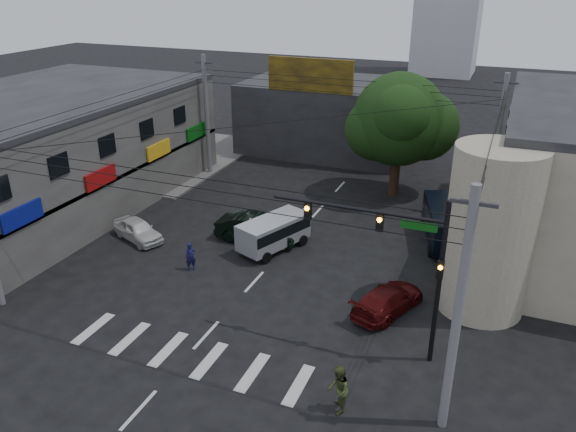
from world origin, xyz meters
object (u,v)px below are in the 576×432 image
Objects in this scene: white_compact at (138,230)px; traffic_officer at (191,257)px; navy_van at (446,225)px; pedestrian_olive at (338,390)px; street_tree at (399,120)px; utility_pole_near_right at (457,317)px; silver_minivan at (274,234)px; maroon_sedan at (388,299)px; utility_pole_far_right at (496,146)px; traffic_gantry at (399,250)px; utility_pole_far_left at (207,116)px; dark_sedan at (257,228)px.

white_compact is 5.29m from traffic_officer.
navy_van is 3.08× the size of pedestrian_olive.
traffic_officer is at bearing -116.96° from street_tree.
street_tree is 22.88m from pedestrian_olive.
utility_pole_near_right is 16.02m from traffic_officer.
street_tree reaches higher than silver_minivan.
maroon_sedan is 0.79× the size of navy_van.
navy_van is at bearing -9.26° from traffic_officer.
utility_pole_far_right is at bearing -8.75° from street_tree.
utility_pole_near_right is at bearing -73.18° from street_tree.
street_tree is 6.63m from utility_pole_far_right.
utility_pole_near_right is 1.95× the size of maroon_sedan.
utility_pole_far_right is 1.94× the size of silver_minivan.
utility_pole_far_right is 20.37m from traffic_officer.
navy_van is at bearing 97.58° from utility_pole_near_right.
street_tree is 18.42m from traffic_gantry.
white_compact is 2.09× the size of pedestrian_olive.
traffic_gantry is 17.21m from utility_pole_far_right.
utility_pole_near_right is (2.68, -3.50, -0.23)m from traffic_gantry.
navy_van is 15.78m from pedestrian_olive.
utility_pole_far_left is 12.88m from white_compact.
pedestrian_olive is at bearing -99.82° from utility_pole_far_right.
street_tree reaches higher than maroon_sedan.
dark_sedan is at bearing -6.00° from maroon_sedan.
utility_pole_near_right is at bearing -68.52° from traffic_officer.
traffic_officer is 0.82× the size of pedestrian_olive.
navy_van is (17.09, 6.54, 0.48)m from white_compact.
traffic_gantry is at bearing -107.45° from silver_minivan.
traffic_gantry is at bearing 160.64° from navy_van.
utility_pole_near_right is 5.22m from pedestrian_olive.
maroon_sedan is (-3.48, 6.45, -3.97)m from utility_pole_near_right.
dark_sedan reaches higher than traffic_officer.
traffic_officer is at bearing 21.05° from maroon_sedan.
utility_pole_near_right is 4.76× the size of pedestrian_olive.
utility_pole_near_right is at bearing 171.66° from navy_van.
navy_van is 14.91m from traffic_officer.
street_tree reaches higher than pedestrian_olive.
dark_sedan is at bearing -142.33° from utility_pole_far_right.
dark_sedan is 1.24× the size of white_compact.
silver_minivan is 13.33m from pedestrian_olive.
white_compact is at bearing 13.56° from maroon_sedan.
navy_van reaches higher than dark_sedan.
traffic_officer is (-3.13, -3.96, -0.15)m from silver_minivan.
white_compact is (-6.68, -2.53, -0.17)m from dark_sedan.
utility_pole_near_right is at bearing -134.29° from dark_sedan.
dark_sedan is (-9.72, 7.44, -4.02)m from traffic_gantry.
silver_minivan reaches higher than dark_sedan.
utility_pole_far_left is at bearing 137.14° from traffic_gantry.
utility_pole_near_right reaches higher than traffic_officer.
maroon_sedan is at bearing -74.55° from white_compact.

